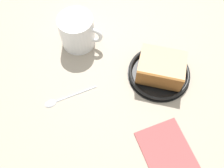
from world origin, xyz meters
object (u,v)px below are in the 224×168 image
Objects in this scene: small_plate at (159,73)px; tea_mug at (78,31)px; cake_slice at (161,68)px; teaspoon at (60,100)px; folded_napkin at (167,151)px.

small_plate is 1.48× the size of tea_mug.
cake_slice is at bearing -159.81° from tea_mug.
tea_mug is 0.83× the size of teaspoon.
tea_mug is at bearing 20.81° from small_plate.
teaspoon is at bearing 20.56° from folded_napkin.
tea_mug is 19.06cm from teaspoon.
tea_mug is at bearing -54.80° from teaspoon.
small_plate is 20.17cm from folded_napkin.
tea_mug is (22.71, 8.35, 1.11)cm from cake_slice.
cake_slice is at bearing -42.71° from folded_napkin.
folded_napkin is at bearing 137.29° from cake_slice.
teaspoon reaches higher than folded_napkin.
small_plate reaches higher than teaspoon.
teaspoon is at bearing 63.41° from small_plate.
cake_slice is 1.08× the size of teaspoon.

